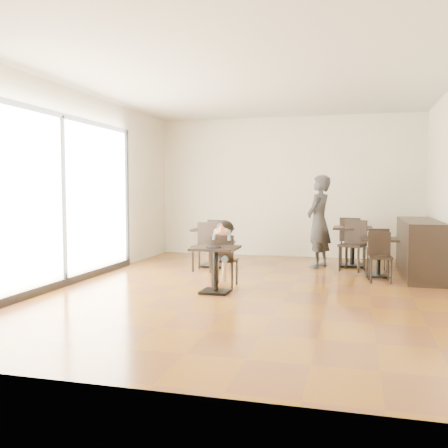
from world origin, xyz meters
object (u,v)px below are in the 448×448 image
(child_chair, at_px, (225,260))
(child_table, at_px, (215,270))
(chair_mid_b, at_px, (380,258))
(chair_left_b, at_px, (205,247))
(cafe_table_back, at_px, (352,247))
(cafe_table_left, at_px, (213,248))
(chair_back_b, at_px, (352,246))
(child, at_px, (225,253))
(adult_patron, at_px, (319,222))
(chair_back_a, at_px, (353,240))
(cafe_table_mid, at_px, (379,257))
(chair_left_a, at_px, (220,241))
(chair_mid_a, at_px, (377,250))

(child_chair, bearing_deg, child_table, 90.00)
(chair_mid_b, xyz_separation_m, chair_left_b, (-3.17, 0.34, 0.05))
(chair_mid_b, bearing_deg, cafe_table_back, 100.78)
(cafe_table_left, height_order, chair_back_b, chair_back_b)
(child, bearing_deg, adult_patron, 60.46)
(chair_left_b, height_order, chair_back_a, chair_back_a)
(chair_mid_b, relative_size, chair_left_b, 0.90)
(child_chair, height_order, cafe_table_mid, child_chair)
(cafe_table_back, relative_size, chair_back_a, 0.83)
(child_chair, bearing_deg, chair_left_a, -72.98)
(chair_mid_b, xyz_separation_m, chair_back_b, (-0.46, 1.09, 0.07))
(child_chair, relative_size, chair_mid_b, 1.01)
(adult_patron, xyz_separation_m, cafe_table_mid, (1.11, -0.79, -0.57))
(chair_mid_b, bearing_deg, cafe_table_mid, 85.10)
(child_table, height_order, chair_back_a, chair_back_a)
(cafe_table_mid, xyz_separation_m, chair_mid_a, (0.00, 0.55, 0.07))
(cafe_table_left, xyz_separation_m, chair_back_b, (2.71, 0.20, 0.10))
(child_chair, xyz_separation_m, chair_mid_b, (2.42, 0.98, -0.00))
(chair_left_a, relative_size, chair_back_a, 0.96)
(child_table, bearing_deg, adult_patron, 65.39)
(chair_mid_b, bearing_deg, chair_back_a, 96.97)
(chair_mid_b, bearing_deg, chair_left_b, 168.96)
(child_chair, height_order, adult_patron, adult_patron)
(chair_left_b, xyz_separation_m, chair_back_b, (2.71, 0.75, 0.02))
(adult_patron, bearing_deg, child_chair, -11.43)
(chair_mid_b, bearing_deg, child_chair, -162.85)
(child_table, bearing_deg, chair_back_b, 53.13)
(cafe_table_mid, bearing_deg, child_table, -139.34)
(child_chair, relative_size, adult_patron, 0.46)
(cafe_table_left, bearing_deg, cafe_table_back, 15.43)
(adult_patron, bearing_deg, chair_left_b, -46.02)
(cafe_table_back, height_order, chair_mid_a, chair_mid_a)
(chair_left_b, distance_m, chair_back_a, 3.28)
(chair_left_a, relative_size, chair_back_b, 0.96)
(child_table, distance_m, chair_back_b, 3.28)
(child, height_order, cafe_table_mid, child)
(child_table, distance_m, chair_mid_b, 2.87)
(chair_mid_a, relative_size, chair_mid_b, 1.00)
(chair_left_b, bearing_deg, chair_back_b, 18.47)
(chair_mid_b, distance_m, chair_back_b, 1.18)
(chair_back_a, bearing_deg, child, 76.32)
(child, height_order, chair_mid_b, child)
(child_chair, height_order, cafe_table_left, child_chair)
(chair_left_b, bearing_deg, adult_patron, 28.91)
(child, bearing_deg, chair_mid_b, 22.05)
(cafe_table_left, bearing_deg, chair_mid_a, 3.79)
(chair_back_b, bearing_deg, cafe_table_left, -157.73)
(chair_mid_a, bearing_deg, adult_patron, -16.97)
(child, relative_size, chair_back_b, 1.09)
(chair_mid_a, height_order, chair_left_b, chair_left_b)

